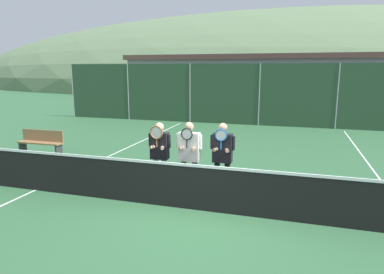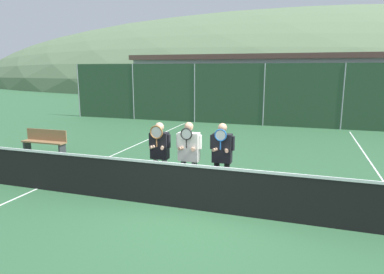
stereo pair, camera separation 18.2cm
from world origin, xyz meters
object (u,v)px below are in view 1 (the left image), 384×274
at_px(car_left_of_center, 247,103).
at_px(car_center, 335,106).
at_px(player_center_left, 189,152).
at_px(bench_courtside, 41,141).
at_px(car_far_left, 169,101).
at_px(player_leftmost, 160,151).
at_px(player_center_right, 222,154).

height_order(car_left_of_center, car_center, car_center).
xyz_separation_m(player_center_left, bench_courtside, (-6.09, 2.24, -0.57)).
bearing_deg(bench_courtside, car_far_left, 87.56).
xyz_separation_m(player_leftmost, car_far_left, (-4.85, 13.41, -0.12)).
bearing_deg(car_far_left, player_center_right, -64.51).
distance_m(player_center_right, bench_courtside, 7.19).
bearing_deg(player_center_left, car_center, 71.64).
distance_m(player_center_left, car_far_left, 14.59).
distance_m(car_far_left, car_left_of_center, 5.04).
relative_size(player_leftmost, car_left_of_center, 0.40).
xyz_separation_m(car_left_of_center, bench_courtside, (-5.51, -11.38, -0.40)).
height_order(player_center_right, car_left_of_center, player_center_right).
relative_size(car_far_left, bench_courtside, 2.69).
distance_m(player_leftmost, player_center_left, 0.76).
bearing_deg(bench_courtside, player_leftmost, -22.34).
bearing_deg(player_center_right, car_center, 74.54).
bearing_deg(car_center, player_center_right, -105.46).
xyz_separation_m(car_far_left, car_center, (9.97, -0.33, -0.00)).
xyz_separation_m(player_center_left, player_center_right, (0.76, 0.11, -0.01)).
height_order(player_leftmost, car_far_left, car_far_left).
height_order(car_left_of_center, bench_courtside, car_left_of_center).
height_order(player_center_right, car_center, player_center_right).
distance_m(player_leftmost, player_center_right, 1.51).
relative_size(player_center_right, bench_courtside, 1.04).
relative_size(car_left_of_center, bench_courtside, 2.53).
distance_m(player_center_left, bench_courtside, 6.51).
bearing_deg(car_far_left, bench_courtside, -92.44).
bearing_deg(car_left_of_center, car_far_left, -178.23).
bearing_deg(player_center_right, car_far_left, 115.49).
distance_m(player_center_left, car_left_of_center, 13.63).
xyz_separation_m(player_leftmost, car_center, (5.11, 13.08, -0.13)).
distance_m(player_center_left, player_center_right, 0.77).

